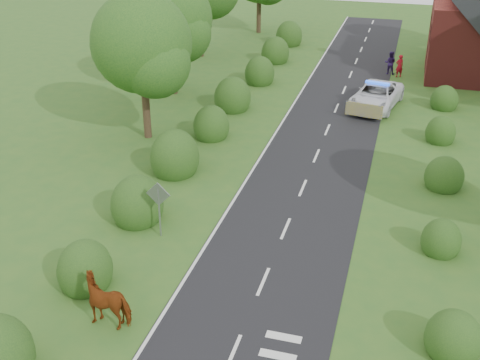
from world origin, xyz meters
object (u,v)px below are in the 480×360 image
(road_sign, at_px, (159,202))
(pedestrian_red, at_px, (399,66))
(police_van, at_px, (376,96))
(pedestrian_purple, at_px, (390,63))
(cow, at_px, (110,302))

(road_sign, distance_m, pedestrian_red, 27.83)
(road_sign, distance_m, police_van, 20.38)
(pedestrian_red, bearing_deg, road_sign, 38.44)
(pedestrian_red, bearing_deg, police_van, 47.78)
(police_van, height_order, pedestrian_purple, pedestrian_purple)
(police_van, bearing_deg, cow, -95.36)
(cow, relative_size, police_van, 0.35)
(road_sign, height_order, police_van, road_sign)
(road_sign, bearing_deg, pedestrian_purple, 73.81)
(police_van, distance_m, pedestrian_red, 7.59)
(cow, distance_m, pedestrian_red, 33.00)
(cow, relative_size, pedestrian_red, 1.23)
(road_sign, xyz_separation_m, pedestrian_purple, (7.85, 27.05, -0.77))
(pedestrian_purple, bearing_deg, road_sign, 77.43)
(pedestrian_red, relative_size, pedestrian_purple, 0.97)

